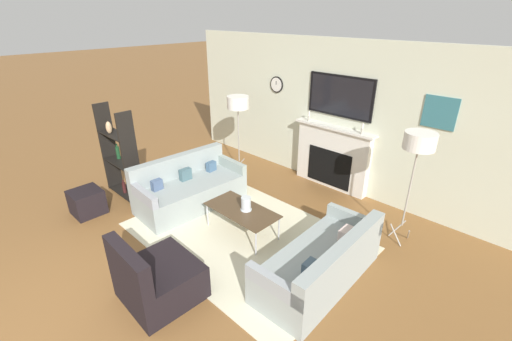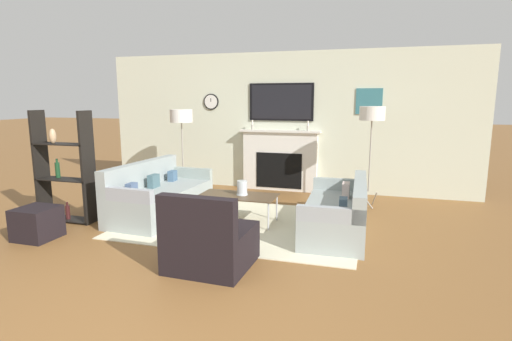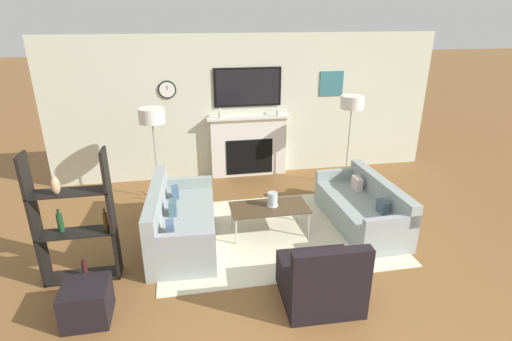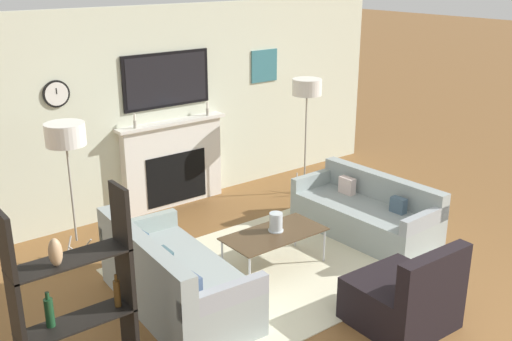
{
  "view_description": "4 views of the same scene",
  "coord_description": "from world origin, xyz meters",
  "views": [
    {
      "loc": [
        3.1,
        -0.2,
        3.09
      ],
      "look_at": [
        -0.0,
        3.01,
        1.01
      ],
      "focal_mm": 24.0,
      "sensor_mm": 36.0,
      "label": 1
    },
    {
      "loc": [
        1.8,
        -2.56,
        1.79
      ],
      "look_at": [
        0.11,
        3.07,
        0.74
      ],
      "focal_mm": 28.0,
      "sensor_mm": 36.0,
      "label": 2
    },
    {
      "loc": [
        -1.23,
        -2.26,
        3.06
      ],
      "look_at": [
        -0.21,
        3.18,
        0.84
      ],
      "focal_mm": 28.0,
      "sensor_mm": 36.0,
      "label": 3
    },
    {
      "loc": [
        -3.88,
        -1.76,
        3.2
      ],
      "look_at": [
        -0.02,
        3.2,
        1.01
      ],
      "focal_mm": 42.0,
      "sensor_mm": 36.0,
      "label": 4
    }
  ],
  "objects": [
    {
      "name": "coffee_table",
      "position": [
        -0.08,
        2.79,
        0.39
      ],
      "size": [
        1.13,
        0.57,
        0.42
      ],
      "color": "#4C3823",
      "rests_on": "ground_plane"
    },
    {
      "name": "hurricane_candle",
      "position": [
        -0.03,
        2.83,
        0.51
      ],
      "size": [
        0.17,
        0.17,
        0.21
      ],
      "color": "silver",
      "rests_on": "coffee_table"
    },
    {
      "name": "fireplace_wall",
      "position": [
        0.0,
        5.17,
        1.23
      ],
      "size": [
        7.42,
        0.28,
        2.7
      ],
      "color": "beige",
      "rests_on": "ground_plane"
    },
    {
      "name": "couch_right",
      "position": [
        1.37,
        2.76,
        0.26
      ],
      "size": [
        0.85,
        1.84,
        0.72
      ],
      "color": "#96A09E",
      "rests_on": "ground_plane"
    },
    {
      "name": "shelf_unit",
      "position": [
        -2.56,
        2.15,
        0.78
      ],
      "size": [
        0.88,
        0.28,
        1.64
      ],
      "color": "black",
      "rests_on": "ground_plane"
    },
    {
      "name": "floor_lamp_right",
      "position": [
        1.73,
        4.29,
        1.54
      ],
      "size": [
        0.41,
        0.41,
        1.69
      ],
      "color": "#9E998E",
      "rests_on": "ground_plane"
    },
    {
      "name": "area_rug",
      "position": [
        0.0,
        2.76,
        0.01
      ],
      "size": [
        3.35,
        2.36,
        0.01
      ],
      "color": "beige",
      "rests_on": "ground_plane"
    },
    {
      "name": "couch_left",
      "position": [
        -1.37,
        2.76,
        0.29
      ],
      "size": [
        0.96,
        1.87,
        0.84
      ],
      "color": "#96A09E",
      "rests_on": "ground_plane"
    },
    {
      "name": "armchair",
      "position": [
        0.15,
        1.19,
        0.28
      ],
      "size": [
        0.86,
        0.84,
        0.86
      ],
      "color": "black",
      "rests_on": "ground_plane"
    },
    {
      "name": "floor_lamp_left",
      "position": [
        -1.73,
        4.29,
        1.46
      ],
      "size": [
        0.42,
        0.42,
        1.61
      ],
      "color": "#9E998E",
      "rests_on": "ground_plane"
    }
  ]
}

